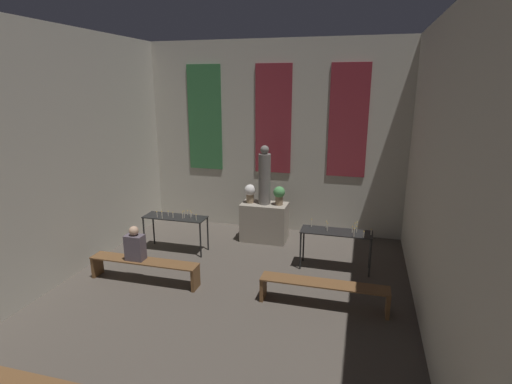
{
  "coord_description": "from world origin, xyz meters",
  "views": [
    {
      "loc": [
        2.27,
        1.77,
        3.83
      ],
      "look_at": [
        0.0,
        10.18,
        1.47
      ],
      "focal_mm": 28.0,
      "sensor_mm": 36.0,
      "label": 1
    }
  ],
  "objects": [
    {
      "name": "person_seated",
      "position": [
        -1.94,
        8.2,
        0.76
      ],
      "size": [
        0.36,
        0.24,
        0.7
      ],
      "color": "#564C56",
      "rests_on": "pew_back_left"
    },
    {
      "name": "wall_right",
      "position": [
        3.42,
        5.95,
        2.46
      ],
      "size": [
        0.12,
        12.13,
        4.92
      ],
      "color": "beige",
      "rests_on": "ground_plane"
    },
    {
      "name": "statue",
      "position": [
        0.0,
        10.98,
        1.64
      ],
      "size": [
        0.3,
        0.3,
        1.45
      ],
      "color": "slate",
      "rests_on": "altar"
    },
    {
      "name": "altar",
      "position": [
        0.0,
        10.98,
        0.48
      ],
      "size": [
        1.14,
        0.62,
        0.96
      ],
      "color": "gray",
      "rests_on": "ground_plane"
    },
    {
      "name": "candle_rack_right",
      "position": [
        1.86,
        9.8,
        0.75
      ],
      "size": [
        1.48,
        0.5,
        1.04
      ],
      "color": "black",
      "rests_on": "ground_plane"
    },
    {
      "name": "flower_vase_left",
      "position": [
        -0.37,
        10.98,
        1.23
      ],
      "size": [
        0.29,
        0.29,
        0.46
      ],
      "color": "#937A5B",
      "rests_on": "altar"
    },
    {
      "name": "flower_vase_right",
      "position": [
        0.37,
        10.98,
        1.23
      ],
      "size": [
        0.29,
        0.29,
        0.46
      ],
      "color": "#937A5B",
      "rests_on": "altar"
    },
    {
      "name": "pew_back_left",
      "position": [
        -1.77,
        8.2,
        0.35
      ],
      "size": [
        2.25,
        0.36,
        0.46
      ],
      "color": "brown",
      "rests_on": "ground_plane"
    },
    {
      "name": "wall_back",
      "position": [
        0.0,
        11.95,
        2.49
      ],
      "size": [
        6.96,
        0.16,
        4.92
      ],
      "color": "beige",
      "rests_on": "ground_plane"
    },
    {
      "name": "pew_back_right",
      "position": [
        1.77,
        8.2,
        0.35
      ],
      "size": [
        2.25,
        0.36,
        0.46
      ],
      "color": "brown",
      "rests_on": "ground_plane"
    },
    {
      "name": "candle_rack_left",
      "position": [
        -1.85,
        9.79,
        0.75
      ],
      "size": [
        1.48,
        0.5,
        1.03
      ],
      "color": "black",
      "rests_on": "ground_plane"
    }
  ]
}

